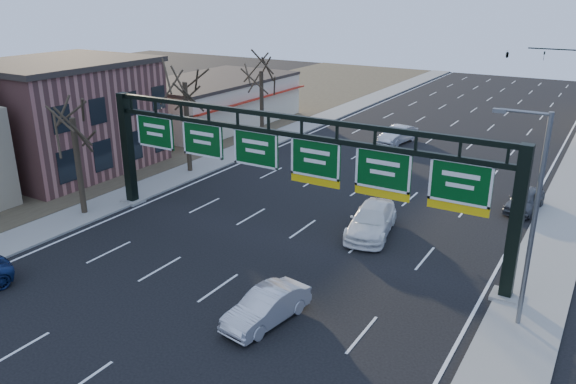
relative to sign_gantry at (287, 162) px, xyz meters
The scene contains 17 objects.
ground 9.24m from the sign_gantry, 91.15° to the right, with size 160.00×160.00×0.00m, color black.
sidewalk_left 18.24m from the sign_gantry, 137.20° to the left, with size 3.00×120.00×0.12m, color gray.
sidewalk_right 18.02m from the sign_gantry, 43.51° to the left, with size 3.00×120.00×0.12m, color gray.
dirt_strip_left 28.25m from the sign_gantry, 154.50° to the left, with size 21.00×120.00×0.06m, color #473D2B.
lane_markings 12.86m from the sign_gantry, 90.76° to the left, with size 21.60×120.00×0.01m, color white.
sign_gantry is the anchor object (origin of this frame).
brick_block 21.87m from the sign_gantry, behind, with size 10.40×12.40×8.30m.
cream_strip 30.24m from the sign_gantry, 135.86° to the left, with size 10.90×18.40×4.70m.
tree_gantry 13.53m from the sign_gantry, 166.97° to the right, with size 3.60×3.60×8.48m.
tree_mid 15.08m from the sign_gantry, 151.63° to the left, with size 3.60×3.60×9.24m.
tree_far 21.57m from the sign_gantry, 127.32° to the left, with size 3.60×3.60×8.86m.
streetlight_near 12.48m from the sign_gantry, ahead, with size 2.15×0.22×9.00m.
traffic_signal_mast 47.33m from the sign_gantry, 83.29° to the left, with size 10.16×0.54×7.00m.
car_silver_sedan 8.84m from the sign_gantry, 65.15° to the right, with size 1.50×4.30×1.42m, color silver.
car_white_wagon 6.25m from the sign_gantry, 45.12° to the left, with size 2.24×5.52×1.60m, color white.
car_grey_far 16.18m from the sign_gantry, 48.79° to the left, with size 1.67×4.14×1.41m, color #44464A.
car_silver_distant 23.87m from the sign_gantry, 95.97° to the left, with size 1.61×4.60×1.52m, color silver.
Camera 1 is at (14.79, -16.18, 13.20)m, focal length 35.00 mm.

